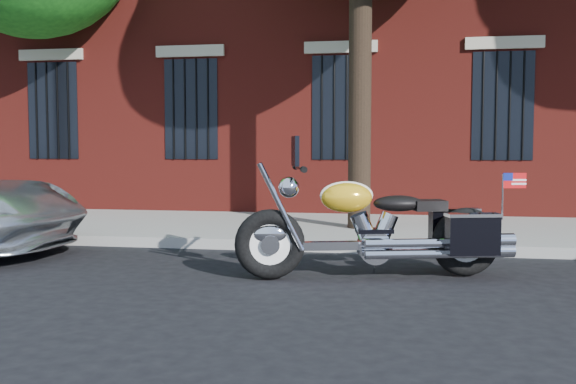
# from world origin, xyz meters

# --- Properties ---
(ground) EXTENTS (120.00, 120.00, 0.00)m
(ground) POSITION_xyz_m (0.00, 0.00, 0.00)
(ground) COLOR black
(ground) RESTS_ON ground
(curb) EXTENTS (40.00, 0.16, 0.15)m
(curb) POSITION_xyz_m (0.00, 1.38, 0.07)
(curb) COLOR gray
(curb) RESTS_ON ground
(sidewalk) EXTENTS (40.00, 3.60, 0.15)m
(sidewalk) POSITION_xyz_m (0.00, 3.26, 0.07)
(sidewalk) COLOR gray
(sidewalk) RESTS_ON ground
(motorcycle) EXTENTS (3.09, 1.34, 1.55)m
(motorcycle) POSITION_xyz_m (0.96, -0.30, 0.53)
(motorcycle) COLOR black
(motorcycle) RESTS_ON ground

